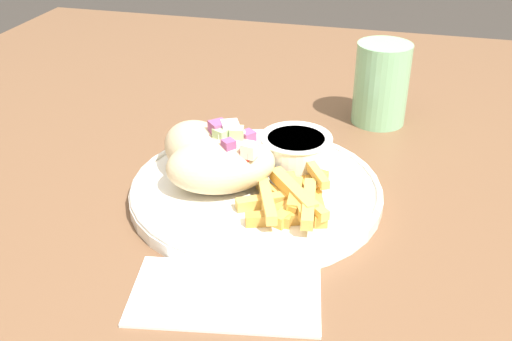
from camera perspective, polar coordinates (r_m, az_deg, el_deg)
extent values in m
cube|color=brown|center=(0.65, 3.11, -4.91)|extent=(1.36, 1.36, 0.04)
cylinder|color=brown|center=(1.53, -15.25, 0.10)|extent=(0.06, 0.06, 0.68)
cube|color=white|center=(0.53, -2.90, -11.72)|extent=(0.18, 0.12, 0.00)
cylinder|color=white|center=(0.65, 0.00, -2.06)|extent=(0.27, 0.27, 0.01)
torus|color=white|center=(0.65, 0.00, -1.38)|extent=(0.27, 0.27, 0.01)
ellipsoid|color=beige|center=(0.63, -3.43, 0.43)|extent=(0.14, 0.12, 0.06)
cube|color=#A34C84|center=(0.61, -2.63, 2.41)|extent=(0.02, 0.02, 0.01)
cube|color=red|center=(0.61, -0.88, 1.47)|extent=(0.01, 0.01, 0.01)
cube|color=white|center=(0.64, -1.90, 3.31)|extent=(0.02, 0.02, 0.02)
cube|color=#B7D693|center=(0.63, -1.86, 3.51)|extent=(0.02, 0.02, 0.01)
cube|color=silver|center=(0.61, -0.59, 1.94)|extent=(0.02, 0.02, 0.01)
cube|color=white|center=(0.64, -2.47, 3.91)|extent=(0.02, 0.02, 0.02)
cube|color=#A34C84|center=(0.64, -0.80, 3.18)|extent=(0.02, 0.02, 0.01)
ellipsoid|color=beige|center=(0.66, -5.40, 1.98)|extent=(0.12, 0.12, 0.06)
cube|color=#B7D693|center=(0.63, -3.28, 3.39)|extent=(0.02, 0.02, 0.01)
cube|color=red|center=(0.65, -3.62, 3.59)|extent=(0.01, 0.01, 0.01)
cube|color=#A34C84|center=(0.64, -3.59, 3.94)|extent=(0.02, 0.02, 0.02)
cube|color=silver|center=(0.63, -3.27, 3.20)|extent=(0.02, 0.02, 0.01)
cube|color=gold|center=(0.64, 4.21, -1.53)|extent=(0.03, 0.06, 0.01)
cube|color=gold|center=(0.61, 4.22, -3.29)|extent=(0.05, 0.06, 0.01)
cube|color=#E5B251|center=(0.62, 1.77, -2.81)|extent=(0.08, 0.05, 0.01)
cube|color=gold|center=(0.61, 3.71, -3.13)|extent=(0.05, 0.06, 0.01)
cube|color=gold|center=(0.59, 1.85, -4.51)|extent=(0.07, 0.03, 0.01)
cube|color=gold|center=(0.60, 3.45, -3.81)|extent=(0.03, 0.06, 0.01)
cube|color=gold|center=(0.62, 5.68, -2.84)|extent=(0.04, 0.08, 0.01)
cube|color=gold|center=(0.61, 3.49, -3.20)|extent=(0.01, 0.07, 0.01)
cube|color=#E5B251|center=(0.62, 0.96, -2.77)|extent=(0.03, 0.07, 0.01)
cube|color=#E5B251|center=(0.62, 3.38, -2.75)|extent=(0.08, 0.05, 0.01)
cube|color=gold|center=(0.61, 3.90, -2.34)|extent=(0.04, 0.08, 0.01)
cube|color=#E5B251|center=(0.61, 3.55, -1.94)|extent=(0.06, 0.07, 0.01)
cube|color=#E5B251|center=(0.59, 5.04, -3.13)|extent=(0.02, 0.08, 0.01)
cube|color=gold|center=(0.61, 3.73, -2.33)|extent=(0.02, 0.06, 0.01)
cube|color=#E5B251|center=(0.60, 1.09, -2.91)|extent=(0.04, 0.07, 0.01)
cube|color=#E5B251|center=(0.63, 5.73, -0.18)|extent=(0.04, 0.05, 0.01)
cube|color=#E5B251|center=(0.60, 4.57, -2.69)|extent=(0.06, 0.06, 0.01)
cube|color=gold|center=(0.62, 5.08, -2.03)|extent=(0.03, 0.08, 0.01)
cylinder|color=white|center=(0.68, 3.80, 1.71)|extent=(0.08, 0.08, 0.04)
cylinder|color=beige|center=(0.67, 3.84, 2.91)|extent=(0.06, 0.06, 0.01)
torus|color=white|center=(0.67, 3.85, 3.14)|extent=(0.08, 0.08, 0.00)
cylinder|color=#8CCC93|center=(0.83, 11.84, 8.09)|extent=(0.07, 0.07, 0.11)
cylinder|color=silver|center=(0.83, 11.72, 7.03)|extent=(0.06, 0.06, 0.07)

